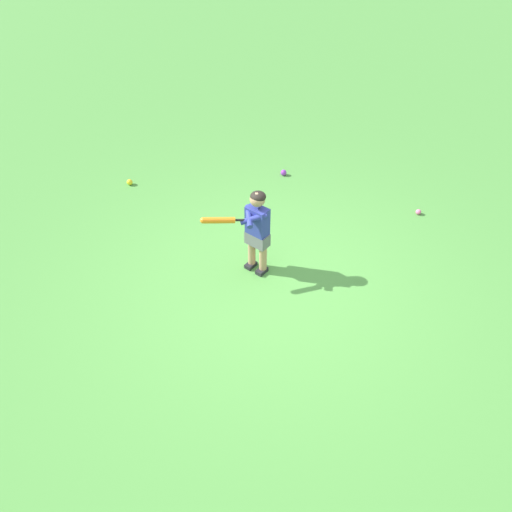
{
  "coord_description": "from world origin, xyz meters",
  "views": [
    {
      "loc": [
        -0.02,
        3.98,
        3.74
      ],
      "look_at": [
        0.19,
        0.05,
        0.45
      ],
      "focal_mm": 32.71,
      "sensor_mm": 36.0,
      "label": 1
    }
  ],
  "objects_px": {
    "play_ball_far_right": "(130,182)",
    "child_batter": "(255,226)",
    "play_ball_far_left": "(418,212)",
    "play_ball_behind_batter": "(284,173)"
  },
  "relations": [
    {
      "from": "play_ball_far_right",
      "to": "child_batter",
      "type": "bearing_deg",
      "value": 137.49
    },
    {
      "from": "play_ball_far_left",
      "to": "play_ball_far_right",
      "type": "bearing_deg",
      "value": -7.6
    },
    {
      "from": "play_ball_behind_batter",
      "to": "play_ball_far_left",
      "type": "distance_m",
      "value": 2.13
    },
    {
      "from": "child_batter",
      "to": "play_ball_far_left",
      "type": "height_order",
      "value": "child_batter"
    },
    {
      "from": "play_ball_far_left",
      "to": "child_batter",
      "type": "bearing_deg",
      "value": 30.07
    },
    {
      "from": "play_ball_far_right",
      "to": "play_ball_far_left",
      "type": "height_order",
      "value": "play_ball_far_right"
    },
    {
      "from": "play_ball_far_right",
      "to": "play_ball_far_left",
      "type": "relative_size",
      "value": 1.18
    },
    {
      "from": "play_ball_far_right",
      "to": "play_ball_behind_batter",
      "type": "height_order",
      "value": "play_ball_behind_batter"
    },
    {
      "from": "play_ball_behind_batter",
      "to": "child_batter",
      "type": "bearing_deg",
      "value": 81.79
    },
    {
      "from": "child_batter",
      "to": "play_ball_behind_batter",
      "type": "height_order",
      "value": "child_batter"
    }
  ]
}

